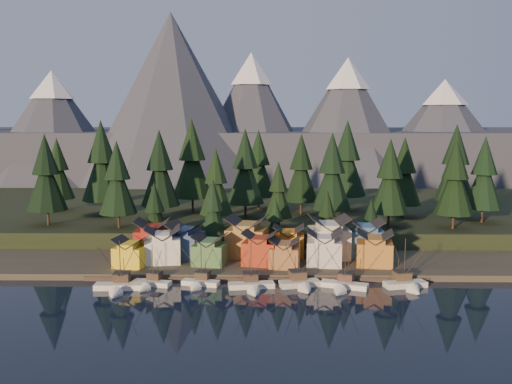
{
  "coord_description": "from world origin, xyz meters",
  "views": [
    {
      "loc": [
        1.83,
        -113.08,
        37.87
      ],
      "look_at": [
        -0.15,
        30.0,
        18.9
      ],
      "focal_mm": 40.0,
      "sensor_mm": 36.0,
      "label": 1
    }
  ],
  "objects_px": {
    "boat_3": "(252,280)",
    "house_front_1": "(163,244)",
    "boat_2": "(199,277)",
    "boat_1": "(150,278)",
    "boat_5": "(343,280)",
    "boat_0": "(119,281)",
    "house_back_0": "(153,236)",
    "house_back_1": "(185,240)",
    "house_front_0": "(130,251)",
    "boat_4": "(301,277)",
    "boat_6": "(408,278)"
  },
  "relations": [
    {
      "from": "boat_2",
      "to": "boat_5",
      "type": "height_order",
      "value": "boat_5"
    },
    {
      "from": "boat_2",
      "to": "boat_3",
      "type": "relative_size",
      "value": 0.92
    },
    {
      "from": "boat_4",
      "to": "house_front_0",
      "type": "height_order",
      "value": "boat_4"
    },
    {
      "from": "house_back_0",
      "to": "house_back_1",
      "type": "bearing_deg",
      "value": -19.5
    },
    {
      "from": "boat_0",
      "to": "house_back_1",
      "type": "distance_m",
      "value": 26.44
    },
    {
      "from": "boat_5",
      "to": "boat_4",
      "type": "bearing_deg",
      "value": -165.73
    },
    {
      "from": "boat_3",
      "to": "house_front_1",
      "type": "height_order",
      "value": "house_front_1"
    },
    {
      "from": "house_back_0",
      "to": "boat_1",
      "type": "bearing_deg",
      "value": -81.76
    },
    {
      "from": "house_front_0",
      "to": "boat_1",
      "type": "bearing_deg",
      "value": -48.56
    },
    {
      "from": "house_front_1",
      "to": "house_front_0",
      "type": "bearing_deg",
      "value": -157.43
    },
    {
      "from": "house_front_1",
      "to": "boat_5",
      "type": "bearing_deg",
      "value": -29.95
    },
    {
      "from": "boat_0",
      "to": "house_front_0",
      "type": "bearing_deg",
      "value": 91.08
    },
    {
      "from": "boat_1",
      "to": "boat_4",
      "type": "xyz_separation_m",
      "value": [
        33.88,
        -0.32,
        0.53
      ]
    },
    {
      "from": "boat_3",
      "to": "boat_0",
      "type": "bearing_deg",
      "value": 174.42
    },
    {
      "from": "boat_3",
      "to": "boat_4",
      "type": "bearing_deg",
      "value": -0.71
    },
    {
      "from": "boat_5",
      "to": "house_front_1",
      "type": "height_order",
      "value": "house_front_1"
    },
    {
      "from": "boat_3",
      "to": "house_back_0",
      "type": "height_order",
      "value": "house_back_0"
    },
    {
      "from": "house_back_0",
      "to": "house_back_1",
      "type": "relative_size",
      "value": 0.94
    },
    {
      "from": "boat_2",
      "to": "boat_5",
      "type": "bearing_deg",
      "value": 10.27
    },
    {
      "from": "house_front_0",
      "to": "house_back_0",
      "type": "height_order",
      "value": "house_back_0"
    },
    {
      "from": "boat_3",
      "to": "boat_5",
      "type": "xyz_separation_m",
      "value": [
        20.13,
        0.48,
        -0.02
      ]
    },
    {
      "from": "boat_5",
      "to": "house_back_0",
      "type": "relative_size",
      "value": 1.2
    },
    {
      "from": "boat_6",
      "to": "house_front_0",
      "type": "xyz_separation_m",
      "value": [
        -64.51,
        12.21,
        2.87
      ]
    },
    {
      "from": "boat_5",
      "to": "house_back_0",
      "type": "xyz_separation_m",
      "value": [
        -46.91,
        24.6,
        4.45
      ]
    },
    {
      "from": "boat_2",
      "to": "house_front_1",
      "type": "relative_size",
      "value": 1.08
    },
    {
      "from": "boat_0",
      "to": "boat_4",
      "type": "height_order",
      "value": "boat_4"
    },
    {
      "from": "boat_4",
      "to": "house_back_0",
      "type": "xyz_separation_m",
      "value": [
        -37.7,
        23.63,
        4.02
      ]
    },
    {
      "from": "boat_1",
      "to": "house_back_0",
      "type": "distance_m",
      "value": 24.05
    },
    {
      "from": "house_front_0",
      "to": "house_back_0",
      "type": "bearing_deg",
      "value": 84.9
    },
    {
      "from": "house_front_0",
      "to": "house_back_1",
      "type": "bearing_deg",
      "value": 45.47
    },
    {
      "from": "house_front_1",
      "to": "house_back_1",
      "type": "distance_m",
      "value": 6.71
    },
    {
      "from": "boat_5",
      "to": "house_back_1",
      "type": "height_order",
      "value": "house_back_1"
    },
    {
      "from": "boat_0",
      "to": "house_back_1",
      "type": "height_order",
      "value": "boat_0"
    },
    {
      "from": "boat_4",
      "to": "house_back_0",
      "type": "relative_size",
      "value": 1.29
    },
    {
      "from": "boat_1",
      "to": "boat_0",
      "type": "bearing_deg",
      "value": -139.11
    },
    {
      "from": "boat_3",
      "to": "boat_5",
      "type": "height_order",
      "value": "boat_5"
    },
    {
      "from": "boat_0",
      "to": "boat_2",
      "type": "xyz_separation_m",
      "value": [
        17.25,
        3.56,
        -0.09
      ]
    },
    {
      "from": "boat_4",
      "to": "house_back_1",
      "type": "relative_size",
      "value": 1.22
    },
    {
      "from": "boat_1",
      "to": "boat_3",
      "type": "distance_m",
      "value": 23.02
    },
    {
      "from": "boat_1",
      "to": "boat_5",
      "type": "distance_m",
      "value": 43.11
    },
    {
      "from": "boat_6",
      "to": "house_back_0",
      "type": "xyz_separation_m",
      "value": [
        -61.3,
        23.89,
        4.1
      ]
    },
    {
      "from": "boat_1",
      "to": "boat_4",
      "type": "distance_m",
      "value": 33.88
    },
    {
      "from": "boat_0",
      "to": "house_front_1",
      "type": "relative_size",
      "value": 1.27
    },
    {
      "from": "boat_0",
      "to": "house_back_0",
      "type": "bearing_deg",
      "value": 82.76
    },
    {
      "from": "boat_1",
      "to": "house_front_0",
      "type": "height_order",
      "value": "boat_1"
    },
    {
      "from": "boat_1",
      "to": "house_back_0",
      "type": "height_order",
      "value": "house_back_0"
    },
    {
      "from": "boat_3",
      "to": "boat_2",
      "type": "bearing_deg",
      "value": 161.38
    },
    {
      "from": "boat_0",
      "to": "house_back_0",
      "type": "distance_m",
      "value": 26.94
    },
    {
      "from": "boat_1",
      "to": "boat_5",
      "type": "relative_size",
      "value": 0.9
    },
    {
      "from": "house_back_0",
      "to": "house_back_1",
      "type": "xyz_separation_m",
      "value": [
        9.06,
        -3.02,
        -0.17
      ]
    }
  ]
}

